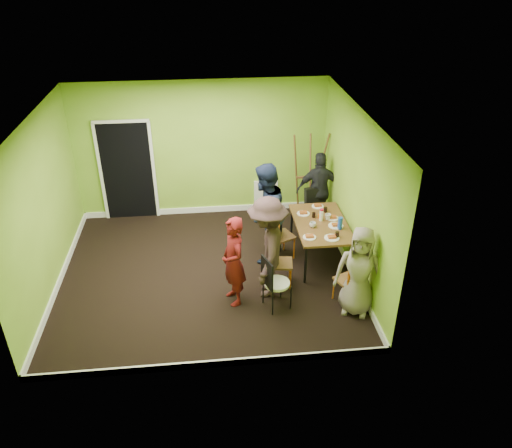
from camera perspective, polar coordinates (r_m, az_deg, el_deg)
The scene contains 28 objects.
ground at distance 8.79m, azimuth -5.55°, elevation -5.52°, with size 5.00×5.00×0.00m, color black.
room_walls at distance 8.30m, azimuth -6.05°, elevation 0.22°, with size 5.04×4.54×2.82m.
dining_table at distance 8.82m, azimuth 7.42°, elevation -0.16°, with size 0.90×1.50×0.75m.
chair_left_far at distance 8.86m, azimuth 2.55°, elevation -1.01°, with size 0.51×0.51×0.94m.
chair_left_near at distance 8.22m, azimuth 2.41°, elevation -4.01°, with size 0.41×0.41×0.88m.
chair_back_end at distance 9.79m, azimuth 6.72°, elevation 2.63°, with size 0.43×0.49×0.89m.
chair_front_end at distance 7.92m, azimuth 10.90°, elevation -6.11°, with size 0.47×0.47×0.87m.
chair_bentwood at distance 7.70m, azimuth 2.02°, elevation -6.50°, with size 0.46×0.45×0.91m.
easel at distance 10.20m, azimuth 6.01°, elevation 5.54°, with size 0.73×0.68×1.82m.
plate_near_left at distance 9.04m, azimuth 5.42°, elevation 1.19°, with size 0.23×0.23×0.01m, color white.
plate_near_right at distance 8.33m, azimuth 6.13°, elevation -1.51°, with size 0.22×0.22×0.01m, color white.
plate_far_back at distance 9.32m, azimuth 7.07°, elevation 2.02°, with size 0.22×0.22×0.01m, color white.
plate_far_front at distance 8.36m, azimuth 8.66°, elevation -1.58°, with size 0.25×0.25×0.01m, color white.
plate_wall_back at distance 8.95m, azimuth 8.76°, elevation 0.67°, with size 0.22×0.22×0.01m, color white.
plate_wall_front at distance 8.72m, azimuth 9.11°, elevation -0.21°, with size 0.26×0.26×0.01m, color white.
thermos at distance 8.82m, azimuth 7.46°, elevation 0.97°, with size 0.07×0.07×0.20m, color white.
blue_bottle at distance 8.60m, azimuth 9.59°, elevation 0.09°, with size 0.08×0.08×0.22m, color #1744AD.
orange_bottle at distance 8.91m, azimuth 7.17°, elevation 0.90°, with size 0.03×0.03×0.08m, color orange.
glass_mid at distance 8.93m, azimuth 6.61°, elevation 1.03°, with size 0.06×0.06×0.09m, color black.
glass_back at distance 9.13m, azimuth 7.95°, elevation 1.63°, with size 0.06×0.06×0.09m, color black.
glass_front at distance 8.37m, azimuth 9.25°, elevation -1.21°, with size 0.07×0.07×0.10m, color black.
cup_a at distance 8.62m, azimuth 6.49°, elevation -0.08°, with size 0.11×0.11×0.09m, color white.
cup_b at distance 8.89m, azimuth 8.20°, elevation 0.81°, with size 0.11×0.11×0.10m, color white.
person_standing at distance 7.70m, azimuth -2.59°, elevation -4.31°, with size 0.55×0.36×1.49m, color #5D0F10.
person_left_far at distance 8.68m, azimuth 1.02°, elevation 1.20°, with size 0.88×0.69×1.82m, color #161F37.
person_left_near at distance 7.82m, azimuth 1.32°, elevation -2.73°, with size 1.11×0.64×1.72m, color #322221.
person_back_end at distance 9.87m, azimuth 7.27°, elevation 3.84°, with size 0.92×0.38×1.56m, color black.
person_front_end at distance 7.65m, azimuth 11.70°, elevation -5.34°, with size 0.72×0.47×1.47m, color gray.
Camera 1 is at (0.08, -7.19, 5.06)m, focal length 35.00 mm.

